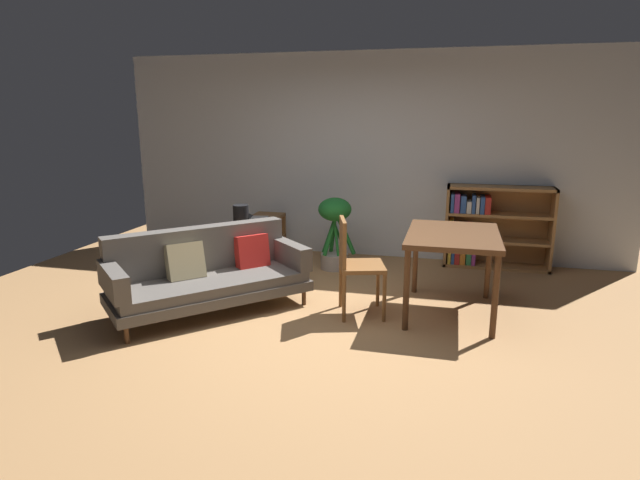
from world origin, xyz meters
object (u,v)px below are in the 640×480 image
at_px(open_laptop, 253,217).
at_px(dining_table, 453,242).
at_px(potted_floor_plant, 335,227).
at_px(dining_chair_near, 355,261).
at_px(bookshelf, 488,227).
at_px(fabric_couch, 207,272).
at_px(media_console, 257,243).
at_px(desk_speaker, 241,216).

bearing_deg(open_laptop, dining_table, -25.33).
bearing_deg(potted_floor_plant, dining_chair_near, -70.25).
relative_size(potted_floor_plant, bookshelf, 0.70).
height_order(fabric_couch, bookshelf, bookshelf).
relative_size(media_console, open_laptop, 2.82).
bearing_deg(dining_table, open_laptop, 154.67).
relative_size(fabric_couch, dining_table, 1.65).
height_order(open_laptop, potted_floor_plant, potted_floor_plant).
bearing_deg(dining_chair_near, potted_floor_plant, 109.75).
height_order(desk_speaker, dining_table, desk_speaker).
xyz_separation_m(media_console, bookshelf, (2.87, 0.70, 0.22)).
relative_size(media_console, potted_floor_plant, 1.37).
distance_m(potted_floor_plant, bookshelf, 1.96).
relative_size(dining_table, bookshelf, 0.90).
distance_m(media_console, desk_speaker, 0.55).
distance_m(fabric_couch, desk_speaker, 1.28).
bearing_deg(desk_speaker, open_laptop, 92.23).
height_order(desk_speaker, dining_chair_near, dining_chair_near).
bearing_deg(open_laptop, media_console, -51.15).
xyz_separation_m(open_laptop, desk_speaker, (0.02, -0.44, 0.10)).
distance_m(fabric_couch, dining_table, 2.42).
height_order(desk_speaker, potted_floor_plant, potted_floor_plant).
bearing_deg(potted_floor_plant, media_console, -174.71).
distance_m(potted_floor_plant, dining_table, 1.87).
bearing_deg(media_console, dining_table, -24.29).
distance_m(media_console, bookshelf, 2.96).
xyz_separation_m(media_console, open_laptop, (-0.07, 0.09, 0.32)).
xyz_separation_m(potted_floor_plant, dining_chair_near, (0.52, -1.46, 0.01)).
bearing_deg(desk_speaker, dining_table, -16.69).
bearing_deg(potted_floor_plant, dining_table, -39.87).
relative_size(fabric_couch, open_laptop, 4.38).
distance_m(desk_speaker, dining_chair_near, 1.89).
bearing_deg(fabric_couch, potted_floor_plant, 61.25).
bearing_deg(bookshelf, media_console, -166.32).
bearing_deg(media_console, bookshelf, 13.68).
bearing_deg(potted_floor_plant, desk_speaker, -157.19).
bearing_deg(media_console, desk_speaker, -98.51).
relative_size(open_laptop, desk_speaker, 1.70).
height_order(media_console, desk_speaker, desk_speaker).
xyz_separation_m(fabric_couch, potted_floor_plant, (0.92, 1.68, 0.15)).
bearing_deg(desk_speaker, bookshelf, 19.79).
bearing_deg(fabric_couch, open_laptop, 95.34).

